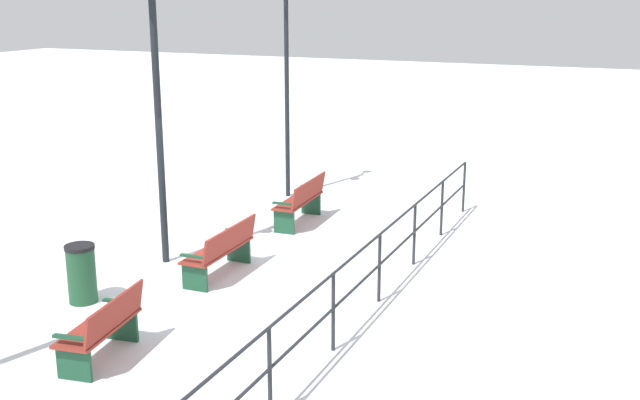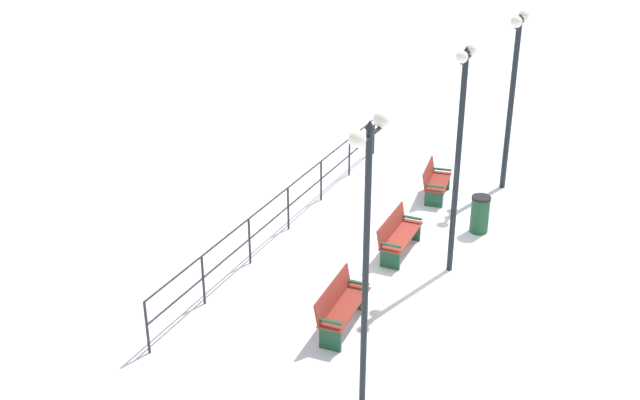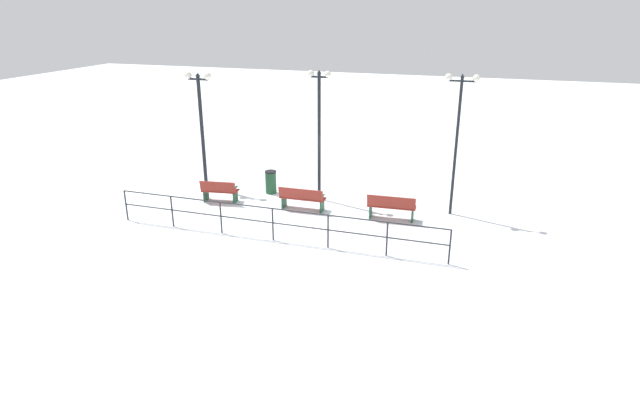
{
  "view_description": "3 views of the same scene",
  "coord_description": "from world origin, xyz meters",
  "px_view_note": "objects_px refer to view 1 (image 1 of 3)",
  "views": [
    {
      "loc": [
        -6.34,
        10.47,
        4.57
      ],
      "look_at": [
        -1.07,
        -1.68,
        1.0
      ],
      "focal_mm": 43.78,
      "sensor_mm": 36.0,
      "label": 1
    },
    {
      "loc": [
        4.91,
        -14.54,
        8.35
      ],
      "look_at": [
        -1.81,
        -0.29,
        1.07
      ],
      "focal_mm": 43.66,
      "sensor_mm": 36.0,
      "label": 2
    },
    {
      "loc": [
        -16.88,
        -6.08,
        7.02
      ],
      "look_at": [
        -1.81,
        -1.24,
        1.15
      ],
      "focal_mm": 29.77,
      "sensor_mm": 36.0,
      "label": 3
    }
  ],
  "objects_px": {
    "bench_nearest": "(302,200)",
    "bench_third": "(103,328)",
    "lamppost_near": "(286,47)",
    "bench_second": "(222,249)",
    "lamppost_middle": "(156,80)",
    "trash_bin": "(82,273)"
  },
  "relations": [
    {
      "from": "lamppost_near",
      "to": "lamppost_middle",
      "type": "bearing_deg",
      "value": 90.0
    },
    {
      "from": "bench_second",
      "to": "lamppost_near",
      "type": "bearing_deg",
      "value": -77.28
    },
    {
      "from": "bench_third",
      "to": "trash_bin",
      "type": "relative_size",
      "value": 1.58
    },
    {
      "from": "bench_third",
      "to": "trash_bin",
      "type": "height_order",
      "value": "trash_bin"
    },
    {
      "from": "bench_second",
      "to": "bench_third",
      "type": "relative_size",
      "value": 1.17
    },
    {
      "from": "bench_nearest",
      "to": "lamppost_near",
      "type": "bearing_deg",
      "value": -60.22
    },
    {
      "from": "bench_second",
      "to": "bench_third",
      "type": "xyz_separation_m",
      "value": [
        -0.17,
        3.22,
        -0.02
      ]
    },
    {
      "from": "bench_nearest",
      "to": "bench_third",
      "type": "height_order",
      "value": "bench_nearest"
    },
    {
      "from": "bench_nearest",
      "to": "bench_third",
      "type": "xyz_separation_m",
      "value": [
        -0.21,
        6.46,
        -0.05
      ]
    },
    {
      "from": "bench_second",
      "to": "bench_third",
      "type": "height_order",
      "value": "bench_second"
    },
    {
      "from": "bench_second",
      "to": "lamppost_middle",
      "type": "bearing_deg",
      "value": -11.67
    },
    {
      "from": "bench_third",
      "to": "bench_second",
      "type": "bearing_deg",
      "value": -95.21
    },
    {
      "from": "bench_second",
      "to": "trash_bin",
      "type": "distance_m",
      "value": 2.26
    },
    {
      "from": "lamppost_middle",
      "to": "lamppost_near",
      "type": "bearing_deg",
      "value": -90.0
    },
    {
      "from": "bench_third",
      "to": "lamppost_near",
      "type": "xyz_separation_m",
      "value": [
        1.44,
        -8.36,
        2.93
      ]
    },
    {
      "from": "lamppost_middle",
      "to": "trash_bin",
      "type": "relative_size",
      "value": 5.36
    },
    {
      "from": "trash_bin",
      "to": "bench_third",
      "type": "bearing_deg",
      "value": 137.14
    },
    {
      "from": "lamppost_near",
      "to": "lamppost_middle",
      "type": "distance_m",
      "value": 4.9
    },
    {
      "from": "bench_third",
      "to": "lamppost_near",
      "type": "bearing_deg",
      "value": -88.44
    },
    {
      "from": "lamppost_near",
      "to": "bench_second",
      "type": "bearing_deg",
      "value": 103.89
    },
    {
      "from": "bench_nearest",
      "to": "bench_second",
      "type": "relative_size",
      "value": 1.01
    },
    {
      "from": "lamppost_middle",
      "to": "bench_nearest",
      "type": "bearing_deg",
      "value": -112.2
    }
  ]
}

